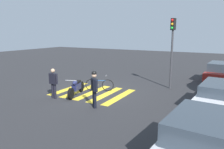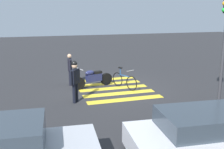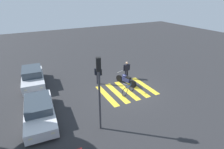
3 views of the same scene
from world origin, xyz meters
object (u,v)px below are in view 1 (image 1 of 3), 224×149
leaning_bicycle (99,85)px  car_white_van (220,96)px  officer_on_foot (53,82)px  police_motorcycle (76,87)px  officer_by_motorcycle (94,87)px  traffic_light_pole (172,42)px  car_silver_sedan (202,141)px  car_maroon_wagon (221,73)px

leaning_bicycle → car_white_van: (-0.15, 6.56, 0.22)m
leaning_bicycle → officer_on_foot: 2.85m
police_motorcycle → officer_by_motorcycle: 2.44m
officer_by_motorcycle → traffic_light_pole: (-5.30, 2.20, 1.88)m
officer_on_foot → car_silver_sedan: 8.13m
officer_by_motorcycle → car_white_van: officer_by_motorcycle is taller
leaning_bicycle → traffic_light_pole: (-2.66, 3.60, 2.51)m
car_white_van → traffic_light_pole: 4.52m
leaning_bicycle → car_white_van: 6.57m
police_motorcycle → traffic_light_pole: bearing=134.0°
car_maroon_wagon → leaning_bicycle: bearing=-45.2°
officer_on_foot → officer_by_motorcycle: bearing=86.6°
car_maroon_wagon → traffic_light_pole: 5.01m
police_motorcycle → car_maroon_wagon: bearing=138.0°
police_motorcycle → leaning_bicycle: (-1.42, 0.64, -0.06)m
police_motorcycle → car_white_van: car_white_van is taller
officer_on_foot → car_silver_sedan: size_ratio=0.38×
officer_on_foot → traffic_light_pole: bearing=136.2°
police_motorcycle → car_maroon_wagon: (-7.68, 6.92, 0.22)m
car_white_van → leaning_bicycle: bearing=-88.7°
police_motorcycle → car_white_van: 7.37m
police_motorcycle → officer_on_foot: officer_on_foot is taller
police_motorcycle → officer_on_foot: size_ratio=1.32×
police_motorcycle → leaning_bicycle: size_ratio=1.34×
police_motorcycle → officer_on_foot: bearing=-33.4°
car_maroon_wagon → car_silver_sedan: 11.28m
police_motorcycle → car_silver_sedan: (3.60, 7.03, 0.24)m
car_maroon_wagon → police_motorcycle: bearing=-42.0°
leaning_bicycle → officer_by_motorcycle: bearing=28.0°
car_silver_sedan → traffic_light_pole: 8.47m
leaning_bicycle → officer_on_foot: size_ratio=0.98×
officer_on_foot → car_silver_sedan: bearing=71.7°
officer_on_foot → car_maroon_wagon: officer_on_foot is taller
car_silver_sedan → traffic_light_pole: bearing=-160.0°
leaning_bicycle → car_white_van: bearing=91.3°
car_maroon_wagon → traffic_light_pole: traffic_light_pole is taller
traffic_light_pole → police_motorcycle: bearing=-46.0°
officer_by_motorcycle → car_silver_sedan: size_ratio=0.42×
car_maroon_wagon → car_silver_sedan: bearing=0.5°
car_white_van → car_silver_sedan: size_ratio=1.10×
officer_by_motorcycle → traffic_light_pole: traffic_light_pole is taller
car_maroon_wagon → officer_by_motorcycle: bearing=-28.8°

